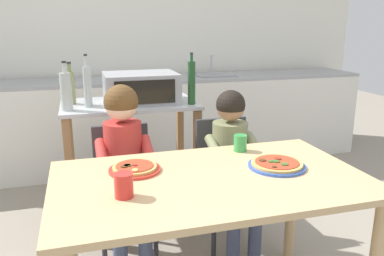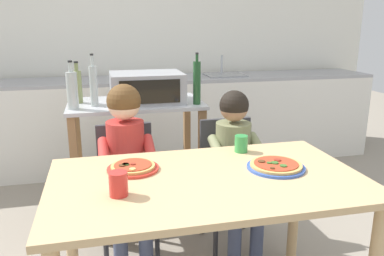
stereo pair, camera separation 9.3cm
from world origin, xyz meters
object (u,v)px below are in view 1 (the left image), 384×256
kitchen_island_cart (131,142)px  dining_table (210,198)px  bottle_tall_green_wine (192,82)px  child_in_olive_shirt (233,153)px  drinking_cup_red (124,185)px  dining_chair_left (124,182)px  bottle_squat_spirits (71,87)px  drinking_cup_green (240,143)px  dining_chair_right (225,172)px  bottle_dark_olive_oil (87,86)px  bottle_slim_sauce (66,91)px  pizza_plate_red_rimmed (135,168)px  pizza_plate_blue_rimmed (277,164)px  toaster_oven (141,88)px  child_in_red_shirt (125,155)px

kitchen_island_cart → dining_table: kitchen_island_cart is taller
bottle_tall_green_wine → child_in_olive_shirt: bearing=-73.1°
child_in_olive_shirt → drinking_cup_red: 1.02m
child_in_olive_shirt → dining_chair_left: bearing=168.3°
bottle_squat_spirits → drinking_cup_green: (0.87, -0.96, -0.20)m
dining_chair_right → dining_table: bearing=-116.3°
bottle_tall_green_wine → bottle_dark_olive_oil: bearing=171.5°
bottle_slim_sauce → drinking_cup_green: bearing=-40.1°
bottle_slim_sauce → drinking_cup_red: bottle_slim_sauce is taller
drinking_cup_red → bottle_dark_olive_oil: bearing=94.0°
dining_chair_left → pizza_plate_red_rimmed: dining_chair_left is taller
bottle_squat_spirits → dining_chair_right: 1.21m
drinking_cup_green → bottle_tall_green_wine: bearing=95.0°
pizza_plate_blue_rimmed → bottle_dark_olive_oil: bearing=127.0°
child_in_olive_shirt → drinking_cup_green: size_ratio=11.35×
pizza_plate_red_rimmed → bottle_slim_sauce: bearing=108.9°
bottle_squat_spirits → drinking_cup_red: 1.39m
child_in_olive_shirt → pizza_plate_red_rimmed: size_ratio=4.17×
bottle_tall_green_wine → dining_table: bearing=-101.5°
drinking_cup_red → dining_chair_left: bearing=84.3°
kitchen_island_cart → dining_chair_right: size_ratio=1.17×
bottle_dark_olive_oil → drinking_cup_red: bottle_dark_olive_oil is taller
toaster_oven → pizza_plate_red_rimmed: 1.06m
pizza_plate_red_rimmed → drinking_cup_red: bearing=-106.6°
bottle_dark_olive_oil → bottle_slim_sauce: size_ratio=1.11×
kitchen_island_cart → pizza_plate_blue_rimmed: (0.55, -1.17, 0.19)m
kitchen_island_cart → pizza_plate_red_rimmed: 1.06m
bottle_tall_green_wine → child_in_olive_shirt: size_ratio=0.35×
bottle_tall_green_wine → bottle_slim_sauce: 0.83m
toaster_oven → pizza_plate_blue_rimmed: bearing=-68.2°
child_in_red_shirt → bottle_tall_green_wine: bearing=39.3°
bottle_tall_green_wine → drinking_cup_green: bottle_tall_green_wine is taller
bottle_dark_olive_oil → child_in_red_shirt: bottle_dark_olive_oil is taller
kitchen_island_cart → dining_chair_left: size_ratio=1.17×
kitchen_island_cart → pizza_plate_red_rimmed: (-0.12, -1.03, 0.19)m
bottle_dark_olive_oil → bottle_slim_sauce: (-0.14, -0.07, -0.02)m
toaster_oven → child_in_olive_shirt: size_ratio=0.50×
bottle_tall_green_wine → child_in_red_shirt: bearing=-140.7°
pizza_plate_red_rimmed → bottle_tall_green_wine: bearing=58.4°
bottle_slim_sauce → child_in_red_shirt: 0.63m
toaster_oven → drinking_cup_red: 1.33m
kitchen_island_cart → bottle_squat_spirits: (-0.39, 0.06, 0.42)m
dining_table → bottle_tall_green_wine: bearing=78.5°
dining_table → drinking_cup_green: 0.43m
child_in_red_shirt → drinking_cup_red: size_ratio=10.79×
toaster_oven → pizza_plate_blue_rimmed: size_ratio=1.84×
kitchen_island_cart → toaster_oven: toaster_oven is taller
bottle_squat_spirits → drinking_cup_green: 1.31m
kitchen_island_cart → bottle_dark_olive_oil: 0.53m
bottle_squat_spirits → drinking_cup_red: size_ratio=2.94×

